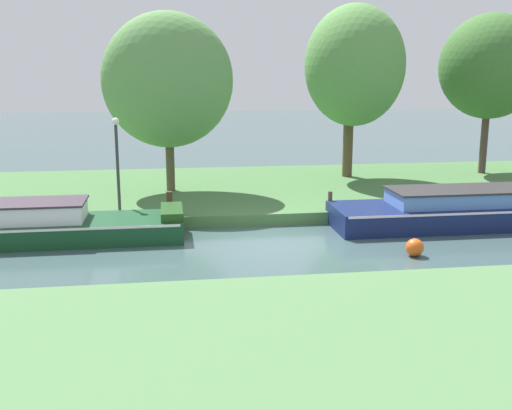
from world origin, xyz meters
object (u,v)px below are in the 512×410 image
(lamp_post, at_px, (117,154))
(channel_buoy, at_px, (415,247))
(navy_barge, at_px, (470,209))
(willow_tree_right, at_px, (490,67))
(forest_narrowboat, at_px, (15,226))
(mooring_post_far, at_px, (330,201))
(mooring_post_near, at_px, (170,203))
(willow_tree_left, at_px, (168,80))
(willow_tree_centre, at_px, (354,66))

(lamp_post, relative_size, channel_buoy, 6.26)
(navy_barge, height_order, willow_tree_right, willow_tree_right)
(forest_narrowboat, xyz_separation_m, willow_tree_right, (18.54, 7.44, 4.59))
(lamp_post, bearing_deg, mooring_post_far, -6.35)
(willow_tree_right, xyz_separation_m, mooring_post_near, (-14.05, -6.31, -4.30))
(willow_tree_left, relative_size, willow_tree_right, 0.96)
(willow_tree_centre, bearing_deg, forest_narrowboat, -150.62)
(navy_barge, relative_size, mooring_post_far, 14.18)
(forest_narrowboat, bearing_deg, mooring_post_near, 14.07)
(willow_tree_left, xyz_separation_m, channel_buoy, (6.47, -8.17, -4.33))
(mooring_post_near, xyz_separation_m, mooring_post_far, (5.28, 0.00, -0.07))
(willow_tree_right, xyz_separation_m, mooring_post_far, (-8.77, -6.31, -4.38))
(forest_narrowboat, xyz_separation_m, willow_tree_left, (4.57, 5.19, 4.07))
(willow_tree_centre, bearing_deg, willow_tree_right, 4.99)
(willow_tree_left, xyz_separation_m, mooring_post_far, (5.19, -4.06, -3.86))
(mooring_post_far, distance_m, channel_buoy, 4.32)
(forest_narrowboat, relative_size, lamp_post, 3.07)
(willow_tree_right, bearing_deg, forest_narrowboat, -158.14)
(navy_barge, relative_size, lamp_post, 2.90)
(mooring_post_near, distance_m, channel_buoy, 7.75)
(lamp_post, bearing_deg, forest_narrowboat, -146.53)
(willow_tree_left, distance_m, willow_tree_centre, 7.87)
(lamp_post, xyz_separation_m, channel_buoy, (8.17, -4.87, -2.07))
(navy_barge, distance_m, channel_buoy, 4.31)
(forest_narrowboat, bearing_deg, navy_barge, 0.00)
(willow_tree_left, xyz_separation_m, mooring_post_near, (-0.08, -4.06, -3.78))
(mooring_post_far, height_order, channel_buoy, mooring_post_far)
(mooring_post_near, bearing_deg, willow_tree_left, 88.86)
(mooring_post_far, bearing_deg, willow_tree_right, 35.73)
(willow_tree_right, relative_size, mooring_post_far, 11.09)
(willow_tree_right, xyz_separation_m, lamp_post, (-15.67, -5.54, -2.77))
(willow_tree_right, bearing_deg, mooring_post_near, -155.81)
(willow_tree_centre, height_order, lamp_post, willow_tree_centre)
(willow_tree_left, height_order, mooring_post_near, willow_tree_left)
(navy_barge, height_order, willow_tree_centre, willow_tree_centre)
(navy_barge, relative_size, forest_narrowboat, 0.95)
(navy_barge, xyz_separation_m, mooring_post_far, (-4.37, 1.12, 0.19))
(channel_buoy, bearing_deg, lamp_post, 149.19)
(lamp_post, xyz_separation_m, mooring_post_far, (6.90, -0.77, -1.61))
(lamp_post, height_order, channel_buoy, lamp_post)
(willow_tree_centre, height_order, mooring_post_near, willow_tree_centre)
(mooring_post_near, distance_m, mooring_post_far, 5.28)
(navy_barge, height_order, mooring_post_far, navy_barge)
(willow_tree_centre, relative_size, mooring_post_far, 11.48)
(willow_tree_right, relative_size, mooring_post_near, 8.96)
(willow_tree_centre, xyz_separation_m, mooring_post_near, (-7.74, -5.76, -4.32))
(willow_tree_left, height_order, channel_buoy, willow_tree_left)
(willow_tree_centre, distance_m, lamp_post, 10.98)
(willow_tree_centre, xyz_separation_m, willow_tree_right, (6.31, 0.55, -0.02))
(mooring_post_near, bearing_deg, lamp_post, 154.70)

